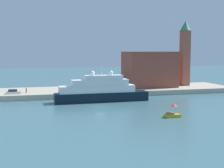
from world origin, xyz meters
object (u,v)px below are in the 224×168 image
large_yacht (100,91)px  mooring_bollard (100,91)px  person_figure (26,90)px  harbor_building (149,69)px  parked_car (13,92)px  small_motorboat (172,113)px  bell_tower (185,51)px

large_yacht → mooring_bollard: large_yacht is taller
person_figure → large_yacht: bearing=-30.7°
large_yacht → harbor_building: bearing=39.8°
large_yacht → parked_car: (-25.34, 11.80, -0.91)m
large_yacht → mooring_bollard: 9.06m
small_motorboat → large_yacht: bearing=112.6°
harbor_building → bell_tower: (14.85, 0.22, 6.90)m
parked_car → mooring_bollard: 27.53m
parked_car → person_figure: person_figure is taller
large_yacht → harbor_building: harbor_building is taller
large_yacht → mooring_bollard: size_ratio=34.38×
harbor_building → parked_car: 49.63m
harbor_building → person_figure: harbor_building is taller
parked_car → mooring_bollard: (27.36, -3.04, -0.20)m
harbor_building → small_motorboat: bearing=-105.4°
bell_tower → person_figure: (-59.62, -6.91, -12.65)m
harbor_building → mooring_bollard: size_ratio=22.18×
bell_tower → mooring_bollard: bell_tower is taller
large_yacht → bell_tower: bearing=27.2°
parked_car → person_figure: (3.92, 0.92, 0.23)m
large_yacht → bell_tower: size_ratio=1.13×
small_motorboat → bell_tower: bearing=59.0°
large_yacht → mooring_bollard: bearing=77.0°
parked_car → bell_tower: bearing=7.0°
harbor_building → person_figure: 45.63m
harbor_building → bell_tower: bearing=0.9°
bell_tower → person_figure: bell_tower is taller
person_figure → small_motorboat: bearing=-50.2°
parked_car → mooring_bollard: size_ratio=5.45×
mooring_bollard → person_figure: bearing=170.4°
large_yacht → parked_car: 27.97m
small_motorboat → parked_car: 52.28m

